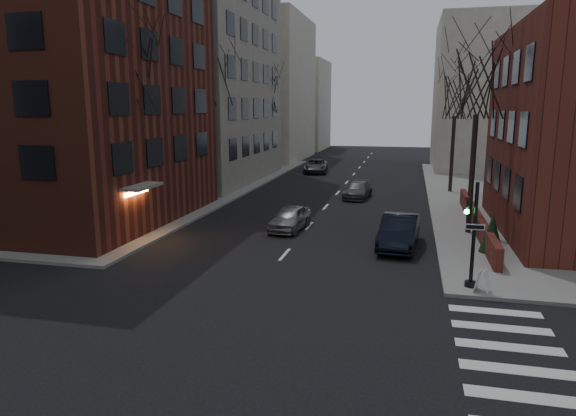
# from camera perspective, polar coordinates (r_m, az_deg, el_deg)

# --- Properties ---
(ground) EXTENTS (160.00, 160.00, 0.00)m
(ground) POSITION_cam_1_polar(r_m,az_deg,el_deg) (13.82, -12.99, -18.91)
(ground) COLOR black
(ground) RESTS_ON ground
(sidewalk_far_left) EXTENTS (44.00, 44.00, 0.15)m
(sidewalk_far_left) POSITION_cam_1_polar(r_m,az_deg,el_deg) (53.76, -26.79, 2.78)
(sidewalk_far_left) COLOR gray
(sidewalk_far_left) RESTS_ON ground
(building_left_brick) EXTENTS (15.00, 15.00, 18.00)m
(building_left_brick) POSITION_cam_1_polar(r_m,az_deg,el_deg) (34.40, -25.14, 13.77)
(building_left_brick) COLOR maroon
(building_left_brick) RESTS_ON ground
(building_left_tan) EXTENTS (18.00, 18.00, 28.00)m
(building_left_tan) POSITION_cam_1_polar(r_m,az_deg,el_deg) (50.50, -14.06, 19.05)
(building_left_tan) COLOR gray
(building_left_tan) RESTS_ON ground
(low_wall_right) EXTENTS (0.35, 16.00, 1.00)m
(low_wall_right) POSITION_cam_1_polar(r_m,az_deg,el_deg) (30.50, 20.16, -1.22)
(low_wall_right) COLOR maroon
(low_wall_right) RESTS_ON sidewalk_far_right
(building_distant_la) EXTENTS (14.00, 16.00, 18.00)m
(building_distant_la) POSITION_cam_1_polar(r_m,az_deg,el_deg) (68.80, -4.10, 13.00)
(building_distant_la) COLOR beige
(building_distant_la) RESTS_ON ground
(building_distant_ra) EXTENTS (14.00, 14.00, 16.00)m
(building_distant_ra) POSITION_cam_1_polar(r_m,az_deg,el_deg) (61.36, 22.73, 11.45)
(building_distant_ra) COLOR beige
(building_distant_ra) RESTS_ON ground
(building_distant_lb) EXTENTS (10.00, 12.00, 14.00)m
(building_distant_lb) POSITION_cam_1_polar(r_m,az_deg,el_deg) (84.68, 0.76, 11.34)
(building_distant_lb) COLOR beige
(building_distant_lb) RESTS_ON ground
(traffic_signal) EXTENTS (0.76, 0.44, 4.00)m
(traffic_signal) POSITION_cam_1_polar(r_m,az_deg,el_deg) (20.38, 19.74, -3.53)
(traffic_signal) COLOR black
(traffic_signal) RESTS_ON sidewalk_far_right
(tree_left_a) EXTENTS (4.18, 4.18, 10.26)m
(tree_left_a) POSITION_cam_1_polar(r_m,az_deg,el_deg) (28.54, -17.34, 13.96)
(tree_left_a) COLOR #2D231C
(tree_left_a) RESTS_ON sidewalk_far_left
(tree_left_b) EXTENTS (4.40, 4.40, 10.80)m
(tree_left_b) POSITION_cam_1_polar(r_m,az_deg,el_deg) (39.38, -8.24, 14.11)
(tree_left_b) COLOR #2D231C
(tree_left_b) RESTS_ON sidewalk_far_left
(tree_left_c) EXTENTS (3.96, 3.96, 9.72)m
(tree_left_c) POSITION_cam_1_polar(r_m,az_deg,el_deg) (52.63, -2.49, 12.50)
(tree_left_c) COLOR #2D231C
(tree_left_c) RESTS_ON sidewalk_far_left
(tree_right_a) EXTENTS (3.96, 3.96, 9.72)m
(tree_right_a) POSITION_cam_1_polar(r_m,az_deg,el_deg) (28.83, 20.39, 12.86)
(tree_right_a) COLOR #2D231C
(tree_right_a) RESTS_ON sidewalk_far_right
(tree_right_b) EXTENTS (3.74, 3.74, 9.18)m
(tree_right_b) POSITION_cam_1_polar(r_m,az_deg,el_deg) (42.75, 18.14, 11.66)
(tree_right_b) COLOR #2D231C
(tree_right_b) RESTS_ON sidewalk_far_right
(streetlamp_near) EXTENTS (0.36, 0.36, 6.28)m
(streetlamp_near) POSITION_cam_1_polar(r_m,az_deg,el_deg) (35.50, -9.50, 6.84)
(streetlamp_near) COLOR black
(streetlamp_near) RESTS_ON sidewalk_far_left
(streetlamp_far) EXTENTS (0.36, 0.36, 6.28)m
(streetlamp_far) POSITION_cam_1_polar(r_m,az_deg,el_deg) (54.45, -1.26, 8.48)
(streetlamp_far) COLOR black
(streetlamp_far) RESTS_ON sidewalk_far_left
(parked_sedan) EXTENTS (2.06, 4.98, 1.60)m
(parked_sedan) POSITION_cam_1_polar(r_m,az_deg,el_deg) (25.86, 12.25, -2.59)
(parked_sedan) COLOR black
(parked_sedan) RESTS_ON ground
(car_lane_silver) EXTENTS (2.01, 4.14, 1.36)m
(car_lane_silver) POSITION_cam_1_polar(r_m,az_deg,el_deg) (28.94, 0.22, -1.11)
(car_lane_silver) COLOR gray
(car_lane_silver) RESTS_ON ground
(car_lane_gray) EXTENTS (2.13, 4.35, 1.22)m
(car_lane_gray) POSITION_cam_1_polar(r_m,az_deg,el_deg) (39.31, 7.76, 1.98)
(car_lane_gray) COLOR #46464B
(car_lane_gray) RESTS_ON ground
(car_lane_far) EXTENTS (2.88, 5.28, 1.41)m
(car_lane_far) POSITION_cam_1_polar(r_m,az_deg,el_deg) (54.08, 3.11, 4.68)
(car_lane_far) COLOR #424247
(car_lane_far) RESTS_ON ground
(sandwich_board) EXTENTS (0.52, 0.61, 0.83)m
(sandwich_board) POSITION_cam_1_polar(r_m,az_deg,el_deg) (20.33, 20.77, -7.59)
(sandwich_board) COLOR white
(sandwich_board) RESTS_ON sidewalk_far_right
(evergreen_shrub) EXTENTS (1.40, 1.40, 1.83)m
(evergreen_shrub) POSITION_cam_1_polar(r_m,az_deg,el_deg) (25.76, 21.72, -2.60)
(evergreen_shrub) COLOR black
(evergreen_shrub) RESTS_ON sidewalk_far_right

